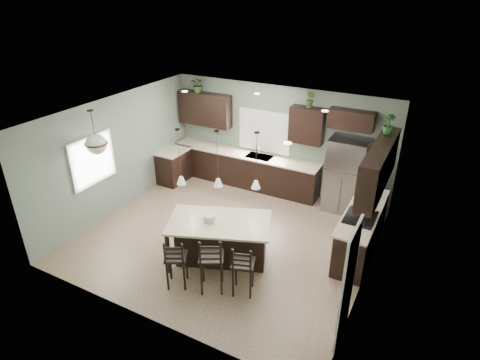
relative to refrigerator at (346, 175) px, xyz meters
name	(u,v)px	position (x,y,z in m)	size (l,w,h in m)	color
ground	(228,236)	(-1.93, -2.41, -0.93)	(6.00, 6.00, 0.00)	#9E8466
pantry_door	(348,284)	(1.05, -3.96, 0.09)	(0.04, 0.82, 2.04)	white
window_back	(265,131)	(-2.33, 0.33, 0.62)	(1.35, 0.02, 1.00)	white
window_left	(92,160)	(-4.91, -3.21, 0.62)	(0.02, 1.10, 1.00)	white
left_return_cabs	(174,166)	(-4.63, -0.71, -0.48)	(0.60, 0.90, 0.90)	black
left_return_countertop	(173,151)	(-4.61, -0.71, -0.01)	(0.66, 0.96, 0.04)	beige
back_lower_cabs	(244,170)	(-2.78, 0.04, -0.48)	(4.20, 0.60, 0.90)	black
back_countertop	(244,154)	(-2.78, 0.02, -0.01)	(4.20, 0.66, 0.04)	beige
sink_inset	(259,157)	(-2.33, 0.02, 0.01)	(0.70, 0.45, 0.01)	gray
faucet	(259,152)	(-2.33, -0.01, 0.16)	(0.02, 0.02, 0.28)	silver
back_upper_left	(205,109)	(-4.08, 0.17, 1.02)	(1.55, 0.34, 0.90)	black
back_upper_right	(307,125)	(-1.13, 0.17, 1.02)	(0.85, 0.34, 0.90)	black
fridge_header	(351,120)	(-0.08, 0.17, 1.32)	(1.05, 0.34, 0.45)	black
right_lower_cabs	(361,232)	(0.77, -1.53, -0.48)	(0.60, 2.35, 0.90)	black
right_countertop	(363,212)	(0.75, -1.53, -0.01)	(0.66, 2.35, 0.04)	beige
cooktop	(360,217)	(0.75, -1.81, 0.02)	(0.58, 0.75, 0.02)	black
wall_oven_front	(343,234)	(0.47, -1.81, -0.48)	(0.01, 0.72, 0.60)	gray
right_upper_cabs	(379,167)	(0.90, -1.53, 1.02)	(0.34, 2.35, 0.90)	black
microwave	(370,191)	(0.85, -1.81, 0.62)	(0.40, 0.75, 0.40)	gray
refrigerator	(346,175)	(0.00, 0.00, 0.00)	(0.90, 0.74, 1.85)	gray
kitchen_island	(220,241)	(-1.64, -3.22, -0.46)	(1.98, 1.12, 0.92)	black
serving_dish	(209,218)	(-1.82, -3.30, 0.07)	(0.24, 0.24, 0.14)	silver
bar_stool_left	(176,262)	(-1.96, -4.23, -0.40)	(0.39, 0.39, 1.05)	black
bar_stool_center	(212,263)	(-1.34, -4.01, -0.34)	(0.43, 0.43, 1.17)	black
bar_stool_right	(243,269)	(-0.80, -3.83, -0.40)	(0.39, 0.39, 1.06)	black
pendant_left	(180,157)	(-2.29, -3.48, 1.32)	(0.17, 0.17, 1.10)	white
pendant_center	(218,159)	(-1.64, -3.22, 1.32)	(0.17, 0.17, 1.10)	white
pendant_right	(256,161)	(-0.98, -2.97, 1.32)	(0.17, 0.17, 1.10)	silver
chandelier	(94,132)	(-4.53, -3.36, 1.39)	(0.48, 0.48, 0.97)	beige
plant_back_left	(198,85)	(-4.24, 0.14, 1.69)	(0.38, 0.33, 0.43)	#2D4A20
plant_back_right	(311,99)	(-1.08, 0.14, 1.68)	(0.23, 0.18, 0.42)	#325224
plant_right_wall	(389,124)	(0.87, -0.88, 1.68)	(0.23, 0.23, 0.40)	#285525
room_shell	(227,167)	(-1.93, -2.41, 0.77)	(6.00, 6.00, 6.00)	slate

